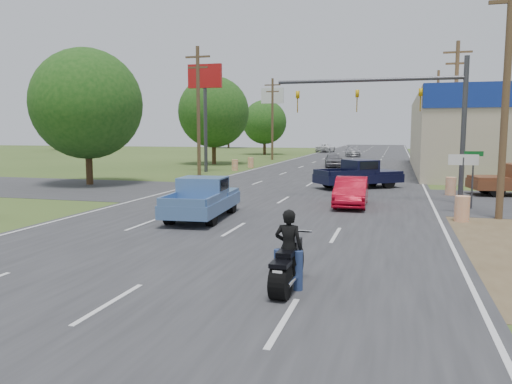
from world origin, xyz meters
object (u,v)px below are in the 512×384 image
(red_convertible, at_px, (351,192))
(distant_car_grey, at_px, (333,160))
(motorcycle, at_px, (288,267))
(rider, at_px, (289,252))
(blue_pickup, at_px, (203,198))
(navy_pickup, at_px, (360,174))
(distant_car_white, at_px, (326,148))
(distant_car_silver, at_px, (353,151))

(red_convertible, height_order, distant_car_grey, distant_car_grey)
(motorcycle, xyz_separation_m, rider, (0.00, 0.07, 0.32))
(motorcycle, bearing_deg, blue_pickup, 124.43)
(motorcycle, distance_m, navy_pickup, 20.82)
(distant_car_grey, bearing_deg, distant_car_white, 89.79)
(rider, relative_size, distant_car_grey, 0.41)
(distant_car_white, bearing_deg, distant_car_grey, 107.48)
(distant_car_grey, bearing_deg, blue_pickup, -101.94)
(blue_pickup, relative_size, distant_car_grey, 1.24)
(red_convertible, relative_size, rider, 2.43)
(blue_pickup, relative_size, distant_car_white, 1.00)
(distant_car_grey, distance_m, distant_car_white, 36.88)
(motorcycle, distance_m, blue_pickup, 9.69)
(navy_pickup, height_order, distant_car_white, navy_pickup)
(motorcycle, relative_size, distant_car_silver, 0.47)
(red_convertible, height_order, rider, rider)
(rider, distance_m, blue_pickup, 9.63)
(navy_pickup, distance_m, distant_car_grey, 18.50)
(motorcycle, height_order, distant_car_white, distant_car_white)
(distant_car_white, bearing_deg, navy_pickup, 108.48)
(red_convertible, xyz_separation_m, rider, (-0.22, -12.95, 0.17))
(navy_pickup, height_order, distant_car_silver, navy_pickup)
(blue_pickup, bearing_deg, rider, -61.53)
(blue_pickup, distance_m, distant_car_white, 67.32)
(blue_pickup, xyz_separation_m, navy_pickup, (5.31, 12.66, 0.05))
(motorcycle, distance_m, distant_car_silver, 61.21)
(rider, height_order, distant_car_white, rider)
(motorcycle, height_order, distant_car_silver, distant_car_silver)
(motorcycle, bearing_deg, rider, 90.00)
(red_convertible, distance_m, blue_pickup, 7.30)
(distant_car_grey, xyz_separation_m, distant_car_white, (-5.79, 36.43, 0.01))
(red_convertible, relative_size, motorcycle, 1.74)
(rider, bearing_deg, motorcycle, 90.00)
(rider, xyz_separation_m, navy_pickup, (0.08, 20.74, 0.04))
(rider, bearing_deg, blue_pickup, -55.34)
(distant_car_silver, bearing_deg, red_convertible, -92.21)
(motorcycle, relative_size, blue_pickup, 0.46)
(rider, height_order, blue_pickup, rider)
(rider, height_order, distant_car_silver, rider)
(rider, relative_size, distant_car_silver, 0.33)
(rider, bearing_deg, distant_car_silver, -84.68)
(navy_pickup, xyz_separation_m, distant_car_silver, (-3.87, 40.28, -0.15))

